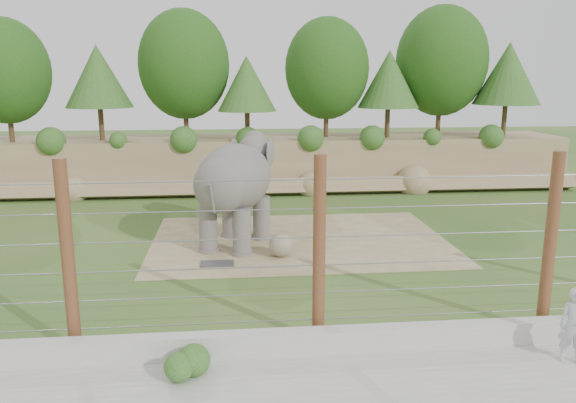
{
  "coord_description": "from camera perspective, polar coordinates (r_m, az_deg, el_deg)",
  "views": [
    {
      "loc": [
        -1.72,
        -15.4,
        5.51
      ],
      "look_at": [
        0.0,
        2.0,
        1.6
      ],
      "focal_mm": 35.0,
      "sensor_mm": 36.0,
      "label": 1
    }
  ],
  "objects": [
    {
      "name": "barrier_fence",
      "position": [
        11.58,
        3.17,
        -5.06
      ],
      "size": [
        20.26,
        0.26,
        4.0
      ],
      "color": "brown",
      "rests_on": "ground"
    },
    {
      "name": "stone_ball",
      "position": [
        17.47,
        -0.74,
        -4.43
      ],
      "size": [
        0.75,
        0.75,
        0.75
      ],
      "primitive_type": "sphere",
      "color": "gray",
      "rests_on": "dirt_patch"
    },
    {
      "name": "dirt_patch",
      "position": [
        19.33,
        1.19,
        -3.93
      ],
      "size": [
        10.0,
        7.0,
        0.02
      ],
      "primitive_type": "cube",
      "color": "#8D7454",
      "rests_on": "ground"
    },
    {
      "name": "back_embankment",
      "position": [
        28.21,
        -0.95,
        9.46
      ],
      "size": [
        30.0,
        5.52,
        8.77
      ],
      "color": "#8D7559",
      "rests_on": "ground"
    },
    {
      "name": "ground",
      "position": [
        16.45,
        0.69,
        -6.97
      ],
      "size": [
        90.0,
        90.0,
        0.0
      ],
      "primitive_type": "plane",
      "color": "#2E561F",
      "rests_on": "ground"
    },
    {
      "name": "drain_grate",
      "position": [
        17.01,
        -7.21,
        -6.27
      ],
      "size": [
        1.0,
        0.6,
        0.03
      ],
      "primitive_type": "cube",
      "color": "#262628",
      "rests_on": "dirt_patch"
    },
    {
      "name": "walkway_shrub",
      "position": [
        10.96,
        -10.69,
        -15.84
      ],
      "size": [
        0.64,
        0.64,
        0.64
      ],
      "primitive_type": "sphere",
      "color": "#25541D",
      "rests_on": "walkway"
    },
    {
      "name": "zookeeper",
      "position": [
        12.49,
        27.06,
        -11.18
      ],
      "size": [
        0.65,
        0.54,
        1.51
      ],
      "primitive_type": "imported",
      "rotation": [
        0.0,
        0.0,
        -0.39
      ],
      "color": "#B3B8BD",
      "rests_on": "walkway"
    },
    {
      "name": "retaining_wall",
      "position": [
        11.78,
        3.45,
        -13.93
      ],
      "size": [
        26.0,
        0.35,
        0.5
      ],
      "primitive_type": "cube",
      "color": "#A6A49B",
      "rests_on": "ground"
    },
    {
      "name": "elephant",
      "position": [
        18.41,
        -5.39,
        0.83
      ],
      "size": [
        3.38,
        4.75,
        3.54
      ],
      "primitive_type": null,
      "rotation": [
        0.0,
        0.0,
        -0.39
      ],
      "color": "#665F5A",
      "rests_on": "ground"
    }
  ]
}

